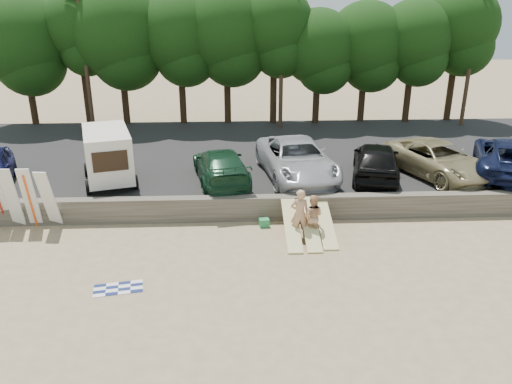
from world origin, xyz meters
TOP-DOWN VIEW (x-y plane):
  - ground at (0.00, 0.00)m, footprint 120.00×120.00m
  - seawall at (0.00, 3.00)m, footprint 44.00×0.50m
  - parking_lot at (0.00, 10.50)m, footprint 44.00×14.50m
  - treeline at (-1.34, 17.51)m, footprint 33.32×6.11m
  - utility_poles at (2.00, 16.00)m, footprint 25.80×0.26m
  - box_trailer at (-6.65, 5.83)m, footprint 2.95×4.14m
  - car_1 at (-1.65, 5.67)m, footprint 2.99×5.50m
  - car_2 at (1.83, 6.14)m, footprint 3.73×6.59m
  - car_3 at (5.44, 5.81)m, footprint 3.19×5.38m
  - car_4 at (8.41, 6.01)m, footprint 4.51×6.30m
  - car_5 at (11.72, 5.85)m, footprint 5.42×7.12m
  - surfboard_upright_3 at (-9.63, 2.54)m, footprint 0.54×0.62m
  - surfboard_upright_4 at (-8.95, 2.54)m, footprint 0.50×0.59m
  - surfboard_upright_5 at (-8.21, 2.43)m, footprint 0.59×0.89m
  - surfboard_low_0 at (1.08, 1.32)m, footprint 0.56×2.88m
  - surfboard_low_1 at (1.77, 1.31)m, footprint 0.56×2.85m
  - surfboard_low_2 at (2.39, 1.52)m, footprint 0.56×2.90m
  - beachgoer_a at (1.36, 1.27)m, footprint 0.72×0.49m
  - beachgoer_b at (1.84, 1.26)m, footprint 0.98×0.86m
  - cooler at (0.10, 2.28)m, footprint 0.42×0.35m
  - gear_bag at (1.17, 2.40)m, footprint 0.36×0.33m
  - beach_towel at (-4.74, -2.08)m, footprint 1.74×1.74m

SIDE VIEW (x-z plane):
  - ground at x=0.00m, z-range 0.00..0.00m
  - beach_towel at x=-4.74m, z-range 0.01..0.01m
  - gear_bag at x=1.17m, z-range 0.00..0.22m
  - cooler at x=0.10m, z-range 0.00..0.32m
  - parking_lot at x=0.00m, z-range 0.00..0.70m
  - surfboard_low_2 at x=2.39m, z-range 0.00..0.90m
  - surfboard_low_0 at x=1.08m, z-range 0.00..0.98m
  - seawall at x=0.00m, z-range 0.00..1.00m
  - surfboard_low_1 at x=1.77m, z-range 0.00..1.07m
  - beachgoer_b at x=1.84m, z-range 0.00..1.71m
  - beachgoer_a at x=1.36m, z-range 0.00..1.93m
  - surfboard_upright_5 at x=-8.21m, z-range 0.00..2.50m
  - surfboard_upright_4 at x=-8.95m, z-range 0.00..2.56m
  - surfboard_upright_3 at x=-9.63m, z-range 0.00..2.56m
  - car_1 at x=-1.65m, z-range 0.70..2.21m
  - car_4 at x=8.41m, z-range 0.70..2.29m
  - car_3 at x=5.44m, z-range 0.70..2.42m
  - car_2 at x=1.83m, z-range 0.70..2.44m
  - car_5 at x=11.72m, z-range 0.70..2.50m
  - box_trailer at x=-6.65m, z-range 0.84..3.25m
  - utility_poles at x=2.00m, z-range 0.93..9.93m
  - treeline at x=-1.34m, z-range 1.93..10.83m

